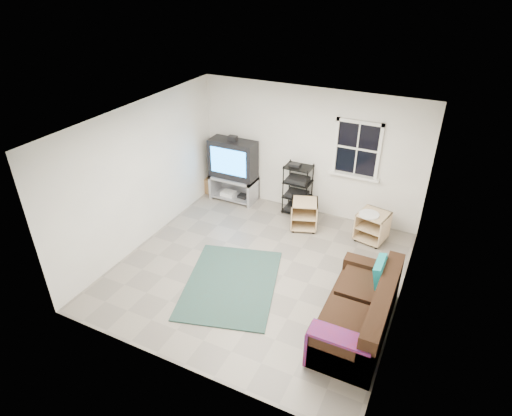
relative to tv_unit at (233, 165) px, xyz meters
The scene contains 8 objects.
room 2.62m from the tv_unit, ahead, with size 4.60×4.62×4.60m.
tv_unit is the anchor object (origin of this frame).
av_rack 1.50m from the tv_unit, ahead, with size 0.54×0.40×1.09m.
side_table_left 1.90m from the tv_unit, 12.89° to the right, with size 0.64×0.64×0.59m.
side_table_right 3.15m from the tv_unit, ahead, with size 0.61×0.61×0.60m.
sofa 4.40m from the tv_unit, 37.68° to the right, with size 0.86×1.95×0.89m.
shag_rug 3.03m from the tv_unit, 62.65° to the right, with size 1.43×1.97×0.02m, color #321E16.
paper_bag 0.87m from the tv_unit, behind, with size 0.25×0.16×0.35m, color #9C6F46.
Camera 1 is at (2.52, -5.29, 4.58)m, focal length 30.00 mm.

